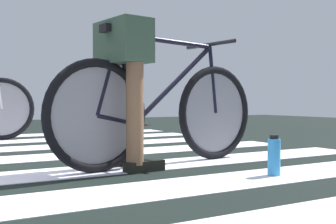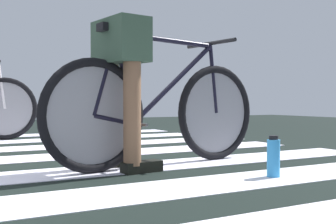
{
  "view_description": "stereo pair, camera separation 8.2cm",
  "coord_description": "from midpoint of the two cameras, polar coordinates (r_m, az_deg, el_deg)",
  "views": [
    {
      "loc": [
        -0.53,
        -3.36,
        0.47
      ],
      "look_at": [
        1.1,
        -0.5,
        0.38
      ],
      "focal_mm": 45.42,
      "sensor_mm": 36.0,
      "label": 1
    },
    {
      "loc": [
        -0.44,
        -3.36,
        0.47
      ],
      "look_at": [
        1.1,
        -0.5,
        0.38
      ],
      "focal_mm": 45.42,
      "sensor_mm": 36.0,
      "label": 2
    }
  ],
  "objects": [
    {
      "name": "crosswalk_markings",
      "position": [
        3.45,
        -21.13,
        -6.06
      ],
      "size": [
        5.44,
        5.01,
        0.0
      ],
      "color": "silver",
      "rests_on": "ground"
    },
    {
      "name": "cyclist_1_of_3",
      "position": [
        2.77,
        -6.75,
        5.16
      ],
      "size": [
        0.36,
        0.44,
        0.97
      ],
      "rotation": [
        0.0,
        0.0,
        0.14
      ],
      "color": "brown",
      "rests_on": "ground"
    },
    {
      "name": "water_bottle",
      "position": [
        2.6,
        13.38,
        -5.88
      ],
      "size": [
        0.08,
        0.08,
        0.25
      ],
      "color": "#3495DD",
      "rests_on": "ground"
    },
    {
      "name": "bicycle_1_of_3",
      "position": [
        2.93,
        -1.52,
        0.24
      ],
      "size": [
        1.73,
        0.52,
        0.93
      ],
      "rotation": [
        0.0,
        0.0,
        0.14
      ],
      "color": "black",
      "rests_on": "ground"
    },
    {
      "name": "ground",
      "position": [
        3.42,
        -21.42,
        -6.33
      ],
      "size": [
        18.0,
        14.0,
        0.02
      ],
      "color": "black"
    }
  ]
}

